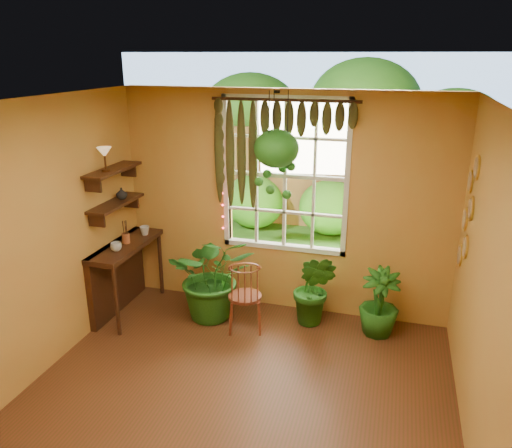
{
  "coord_description": "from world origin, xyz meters",
  "views": [
    {
      "loc": [
        1.26,
        -3.35,
        3.07
      ],
      "look_at": [
        -0.03,
        1.15,
        1.46
      ],
      "focal_mm": 35.0,
      "sensor_mm": 36.0,
      "label": 1
    }
  ],
  "objects": [
    {
      "name": "floor",
      "position": [
        0.0,
        0.0,
        0.0
      ],
      "size": [
        4.5,
        4.5,
        0.0
      ],
      "primitive_type": "plane",
      "color": "#5E2C1A",
      "rests_on": "ground"
    },
    {
      "name": "ceiling",
      "position": [
        0.0,
        0.0,
        2.7
      ],
      "size": [
        4.5,
        4.5,
        0.0
      ],
      "primitive_type": "plane",
      "rotation": [
        3.14,
        0.0,
        0.0
      ],
      "color": "white",
      "rests_on": "wall_back"
    },
    {
      "name": "wall_back",
      "position": [
        0.0,
        2.25,
        1.35
      ],
      "size": [
        4.0,
        0.0,
        4.0
      ],
      "primitive_type": "plane",
      "rotation": [
        1.57,
        0.0,
        0.0
      ],
      "color": "gold",
      "rests_on": "floor"
    },
    {
      "name": "wall_left",
      "position": [
        -2.0,
        0.0,
        1.35
      ],
      "size": [
        0.0,
        4.5,
        4.5
      ],
      "primitive_type": "plane",
      "rotation": [
        1.57,
        0.0,
        1.57
      ],
      "color": "gold",
      "rests_on": "floor"
    },
    {
      "name": "wall_right",
      "position": [
        2.0,
        0.0,
        1.35
      ],
      "size": [
        0.0,
        4.5,
        4.5
      ],
      "primitive_type": "plane",
      "rotation": [
        1.57,
        0.0,
        -1.57
      ],
      "color": "gold",
      "rests_on": "floor"
    },
    {
      "name": "window",
      "position": [
        0.0,
        2.28,
        1.7
      ],
      "size": [
        1.52,
        0.1,
        1.86
      ],
      "color": "white",
      "rests_on": "wall_back"
    },
    {
      "name": "valance_vine",
      "position": [
        -0.08,
        2.16,
        2.28
      ],
      "size": [
        1.7,
        0.12,
        1.1
      ],
      "color": "#381D0F",
      "rests_on": "window"
    },
    {
      "name": "string_lights",
      "position": [
        -0.76,
        2.19,
        1.75
      ],
      "size": [
        0.03,
        0.03,
        1.54
      ],
      "primitive_type": null,
      "color": "#FF2633",
      "rests_on": "window"
    },
    {
      "name": "wall_plates",
      "position": [
        1.98,
        1.79,
        1.55
      ],
      "size": [
        0.04,
        0.32,
        1.1
      ],
      "primitive_type": null,
      "color": "beige",
      "rests_on": "wall_right"
    },
    {
      "name": "counter_ledge",
      "position": [
        -1.91,
        1.6,
        0.55
      ],
      "size": [
        0.4,
        1.2,
        0.9
      ],
      "color": "#381D0F",
      "rests_on": "floor"
    },
    {
      "name": "shelf_lower",
      "position": [
        -1.88,
        1.6,
        1.4
      ],
      "size": [
        0.25,
        0.9,
        0.04
      ],
      "primitive_type": "cube",
      "color": "#381D0F",
      "rests_on": "wall_left"
    },
    {
      "name": "shelf_upper",
      "position": [
        -1.88,
        1.6,
        1.8
      ],
      "size": [
        0.25,
        0.9,
        0.04
      ],
      "primitive_type": "cube",
      "color": "#381D0F",
      "rests_on": "wall_left"
    },
    {
      "name": "backyard",
      "position": [
        0.24,
        6.87,
        1.28
      ],
      "size": [
        14.0,
        10.0,
        12.0
      ],
      "color": "#2D5F1B",
      "rests_on": "ground"
    },
    {
      "name": "windsor_chair",
      "position": [
        -0.29,
        1.57,
        0.3
      ],
      "size": [
        0.49,
        0.5,
        1.04
      ],
      "rotation": [
        0.0,
        0.0,
        0.29
      ],
      "color": "brown",
      "rests_on": "floor"
    },
    {
      "name": "potted_plant_left",
      "position": [
        -0.74,
        1.74,
        0.55
      ],
      "size": [
        1.21,
        1.13,
        1.1
      ],
      "primitive_type": "imported",
      "rotation": [
        0.0,
        0.0,
        0.32
      ],
      "color": "#184A13",
      "rests_on": "floor"
    },
    {
      "name": "potted_plant_mid",
      "position": [
        0.46,
        1.9,
        0.46
      ],
      "size": [
        0.6,
        0.53,
        0.92
      ],
      "primitive_type": "imported",
      "rotation": [
        0.0,
        0.0,
        -0.29
      ],
      "color": "#184A13",
      "rests_on": "floor"
    },
    {
      "name": "potted_plant_right",
      "position": [
        1.21,
        1.89,
        0.4
      ],
      "size": [
        0.51,
        0.51,
        0.79
      ],
      "primitive_type": "imported",
      "rotation": [
        0.0,
        0.0,
        0.16
      ],
      "color": "#184A13",
      "rests_on": "floor"
    },
    {
      "name": "hanging_basket",
      "position": [
        -0.04,
        2.01,
        2.01
      ],
      "size": [
        0.5,
        0.5,
        1.2
      ],
      "color": "black",
      "rests_on": "ceiling"
    },
    {
      "name": "cup_a",
      "position": [
        -1.78,
        1.36,
        0.95
      ],
      "size": [
        0.17,
        0.17,
        0.1
      ],
      "primitive_type": "imported",
      "rotation": [
        0.0,
        0.0,
        -0.34
      ],
      "color": "silver",
      "rests_on": "counter_ledge"
    },
    {
      "name": "cup_b",
      "position": [
        -1.72,
        1.94,
        0.96
      ],
      "size": [
        0.14,
        0.14,
        0.11
      ],
      "primitive_type": "imported",
      "rotation": [
        0.0,
        0.0,
        -0.14
      ],
      "color": "beige",
      "rests_on": "counter_ledge"
    },
    {
      "name": "brush_jar",
      "position": [
        -1.8,
        1.62,
        1.04
      ],
      "size": [
        0.1,
        0.1,
        0.35
      ],
      "color": "#964E2B",
      "rests_on": "counter_ledge"
    },
    {
      "name": "shelf_vase",
      "position": [
        -1.87,
        1.73,
        1.49
      ],
      "size": [
        0.14,
        0.14,
        0.14
      ],
      "primitive_type": "imported",
      "rotation": [
        0.0,
        0.0,
        0.06
      ],
      "color": "#B2AD99",
      "rests_on": "shelf_lower"
    },
    {
      "name": "tiffany_lamp",
      "position": [
        -1.86,
        1.44,
        2.02
      ],
      "size": [
        0.16,
        0.16,
        0.27
      ],
      "color": "#533017",
      "rests_on": "shelf_upper"
    }
  ]
}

